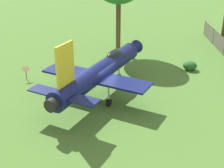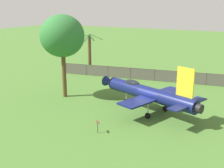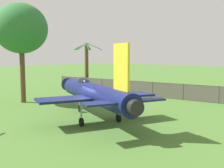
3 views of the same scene
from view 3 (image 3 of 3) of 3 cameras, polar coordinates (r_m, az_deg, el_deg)
name	(u,v)px [view 3 (image 3 of 3)]	position (r m, az deg, el deg)	size (l,w,h in m)	color
ground_plane	(95,121)	(20.32, -3.67, -7.71)	(200.00, 200.00, 0.00)	#47722D
display_jet	(93,92)	(20.23, -4.06, -1.73)	(8.75, 12.76, 5.54)	#111951
shade_tree	(21,29)	(29.12, -18.62, 10.94)	(5.35, 5.18, 10.01)	brown
palm_tree	(87,66)	(38.45, -5.36, 3.85)	(3.70, 3.42, 6.53)	brown
perimeter_fence	(152,89)	(31.72, 8.51, -1.02)	(5.18, 29.23, 1.78)	#4C4238
shrub_near_fence	(105,95)	(29.88, -1.39, -2.41)	(1.30, 1.13, 0.83)	#235B26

